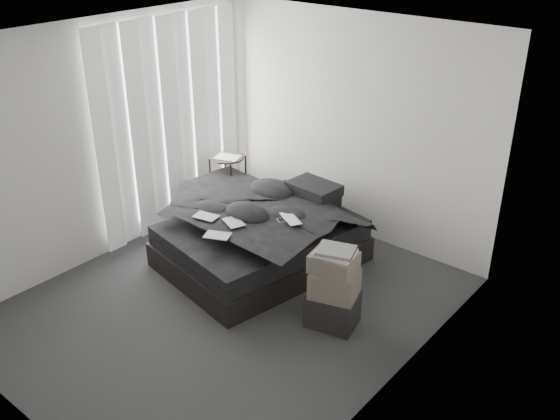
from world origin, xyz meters
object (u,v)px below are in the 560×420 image
Objects in this scene: bed at (261,251)px; box_lower at (333,309)px; side_stand at (229,186)px; laptop at (286,214)px.

box_lower is at bearing -7.81° from bed.
side_stand reaches higher than bed.
box_lower is (1.26, -0.42, 0.03)m from bed.
laptop reaches higher than bed.
box_lower is (2.37, -1.07, -0.22)m from side_stand.
side_stand reaches higher than box_lower.
bed is at bearing -30.26° from side_stand.
bed is 0.70m from laptop.
laptop is 1.13m from box_lower.
side_stand is at bearing -175.75° from laptop.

